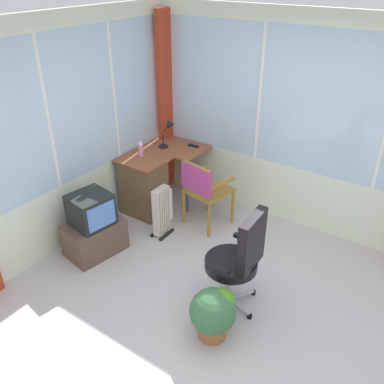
{
  "coord_description": "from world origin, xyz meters",
  "views": [
    {
      "loc": [
        -2.49,
        -1.33,
        2.98
      ],
      "look_at": [
        0.68,
        0.85,
        0.8
      ],
      "focal_mm": 38.4,
      "sensor_mm": 36.0,
      "label": 1
    }
  ],
  "objects_px": {
    "tv_remote": "(193,146)",
    "potted_plant": "(214,312)",
    "wooden_armchair": "(202,186)",
    "office_chair": "(240,256)",
    "spray_bottle": "(141,148)",
    "space_heater": "(163,211)",
    "tv_on_stand": "(94,227)",
    "desk": "(146,184)",
    "desk_lamp": "(169,129)"
  },
  "relations": [
    {
      "from": "tv_remote",
      "to": "potted_plant",
      "type": "height_order",
      "value": "tv_remote"
    },
    {
      "from": "tv_remote",
      "to": "desk",
      "type": "bearing_deg",
      "value": 154.36
    },
    {
      "from": "tv_remote",
      "to": "spray_bottle",
      "type": "height_order",
      "value": "spray_bottle"
    },
    {
      "from": "desk",
      "to": "wooden_armchair",
      "type": "relative_size",
      "value": 1.24
    },
    {
      "from": "spray_bottle",
      "to": "desk",
      "type": "bearing_deg",
      "value": -119.45
    },
    {
      "from": "office_chair",
      "to": "space_heater",
      "type": "height_order",
      "value": "office_chair"
    },
    {
      "from": "tv_remote",
      "to": "spray_bottle",
      "type": "xyz_separation_m",
      "value": [
        -0.63,
        0.38,
        0.09
      ]
    },
    {
      "from": "wooden_armchair",
      "to": "tv_remote",
      "type": "bearing_deg",
      "value": 42.58
    },
    {
      "from": "desk",
      "to": "desk_lamp",
      "type": "distance_m",
      "value": 0.79
    },
    {
      "from": "office_chair",
      "to": "tv_on_stand",
      "type": "distance_m",
      "value": 1.8
    },
    {
      "from": "desk_lamp",
      "to": "office_chair",
      "type": "height_order",
      "value": "desk_lamp"
    },
    {
      "from": "desk_lamp",
      "to": "space_heater",
      "type": "height_order",
      "value": "desk_lamp"
    },
    {
      "from": "tv_remote",
      "to": "potted_plant",
      "type": "xyz_separation_m",
      "value": [
        -1.97,
        -1.57,
        -0.51
      ]
    },
    {
      "from": "spray_bottle",
      "to": "potted_plant",
      "type": "bearing_deg",
      "value": -124.44
    },
    {
      "from": "spray_bottle",
      "to": "potted_plant",
      "type": "height_order",
      "value": "spray_bottle"
    },
    {
      "from": "desk",
      "to": "desk_lamp",
      "type": "height_order",
      "value": "desk_lamp"
    },
    {
      "from": "office_chair",
      "to": "desk_lamp",
      "type": "bearing_deg",
      "value": 53.4
    },
    {
      "from": "spray_bottle",
      "to": "potted_plant",
      "type": "xyz_separation_m",
      "value": [
        -1.34,
        -1.95,
        -0.6
      ]
    },
    {
      "from": "spray_bottle",
      "to": "space_heater",
      "type": "relative_size",
      "value": 0.33
    },
    {
      "from": "desk_lamp",
      "to": "space_heater",
      "type": "distance_m",
      "value": 1.15
    },
    {
      "from": "tv_remote",
      "to": "tv_on_stand",
      "type": "xyz_separation_m",
      "value": [
        -1.7,
        0.21,
        -0.46
      ]
    },
    {
      "from": "spray_bottle",
      "to": "tv_remote",
      "type": "bearing_deg",
      "value": -31.14
    },
    {
      "from": "spray_bottle",
      "to": "wooden_armchair",
      "type": "height_order",
      "value": "spray_bottle"
    },
    {
      "from": "spray_bottle",
      "to": "potted_plant",
      "type": "distance_m",
      "value": 2.44
    },
    {
      "from": "tv_on_stand",
      "to": "potted_plant",
      "type": "distance_m",
      "value": 1.8
    },
    {
      "from": "office_chair",
      "to": "spray_bottle",
      "type": "bearing_deg",
      "value": 65.2
    },
    {
      "from": "wooden_armchair",
      "to": "desk",
      "type": "bearing_deg",
      "value": 98.14
    },
    {
      "from": "spray_bottle",
      "to": "space_heater",
      "type": "xyz_separation_m",
      "value": [
        -0.33,
        -0.59,
        -0.55
      ]
    },
    {
      "from": "tv_remote",
      "to": "spray_bottle",
      "type": "bearing_deg",
      "value": 146.6
    },
    {
      "from": "spray_bottle",
      "to": "space_heater",
      "type": "bearing_deg",
      "value": -119.3
    },
    {
      "from": "wooden_armchair",
      "to": "office_chair",
      "type": "xyz_separation_m",
      "value": [
        -0.97,
        -1.04,
        0.03
      ]
    },
    {
      "from": "tv_on_stand",
      "to": "wooden_armchair",
      "type": "bearing_deg",
      "value": -32.83
    },
    {
      "from": "desk_lamp",
      "to": "office_chair",
      "type": "distance_m",
      "value": 2.32
    },
    {
      "from": "desk",
      "to": "spray_bottle",
      "type": "bearing_deg",
      "value": 60.55
    },
    {
      "from": "potted_plant",
      "to": "desk_lamp",
      "type": "bearing_deg",
      "value": 45.6
    },
    {
      "from": "tv_remote",
      "to": "office_chair",
      "type": "height_order",
      "value": "office_chair"
    },
    {
      "from": "tv_remote",
      "to": "wooden_armchair",
      "type": "distance_m",
      "value": 0.79
    },
    {
      "from": "tv_remote",
      "to": "space_heater",
      "type": "height_order",
      "value": "tv_remote"
    },
    {
      "from": "space_heater",
      "to": "potted_plant",
      "type": "relative_size",
      "value": 1.29
    },
    {
      "from": "wooden_armchair",
      "to": "potted_plant",
      "type": "distance_m",
      "value": 1.78
    },
    {
      "from": "desk",
      "to": "tv_on_stand",
      "type": "relative_size",
      "value": 1.47
    },
    {
      "from": "desk_lamp",
      "to": "tv_remote",
      "type": "distance_m",
      "value": 0.39
    },
    {
      "from": "wooden_armchair",
      "to": "space_heater",
      "type": "relative_size",
      "value": 1.38
    },
    {
      "from": "potted_plant",
      "to": "wooden_armchair",
      "type": "bearing_deg",
      "value": 36.79
    },
    {
      "from": "tv_remote",
      "to": "wooden_armchair",
      "type": "xyz_separation_m",
      "value": [
        -0.56,
        -0.52,
        -0.21
      ]
    },
    {
      "from": "desk_lamp",
      "to": "office_chair",
      "type": "bearing_deg",
      "value": -126.6
    },
    {
      "from": "wooden_armchair",
      "to": "potted_plant",
      "type": "xyz_separation_m",
      "value": [
        -1.41,
        -1.05,
        -0.3
      ]
    },
    {
      "from": "desk",
      "to": "spray_bottle",
      "type": "relative_size",
      "value": 5.15
    },
    {
      "from": "desk",
      "to": "space_heater",
      "type": "bearing_deg",
      "value": -119.28
    },
    {
      "from": "tv_remote",
      "to": "tv_on_stand",
      "type": "distance_m",
      "value": 1.77
    }
  ]
}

